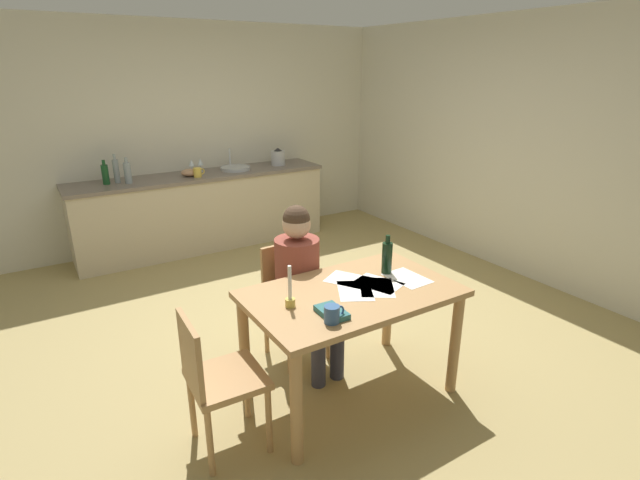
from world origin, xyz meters
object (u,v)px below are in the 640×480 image
object	(u,v)px
wine_glass_near_sink	(200,162)
wine_glass_by_kettle	(191,163)
chair_at_table	(292,296)
bottle_wine_red	(128,172)
bottle_oil	(105,174)
teacup_on_counter	(198,172)
book_magazine	(332,312)
wine_bottle_on_table	(387,257)
mixing_bowl	(189,173)
coffee_mug	(332,314)
sink_unit	(235,168)
chair_side_empty	(216,377)
dining_table	(352,307)
person_seated	(302,278)
stovetop_kettle	(278,157)
candlestick	(290,295)
bottle_vinegar	(116,171)

from	to	relation	value
wine_glass_near_sink	wine_glass_by_kettle	distance (m)	0.11
chair_at_table	bottle_wine_red	bearing A→B (deg)	102.88
bottle_oil	teacup_on_counter	distance (m)	0.97
chair_at_table	book_magazine	world-z (taller)	chair_at_table
wine_bottle_on_table	wine_glass_near_sink	bearing A→B (deg)	92.68
bottle_oil	mixing_bowl	distance (m)	0.89
teacup_on_counter	bottle_wine_red	bearing A→B (deg)	173.50
bottle_oil	chair_at_table	bearing A→B (deg)	-73.18
bottle_oil	bottle_wine_red	world-z (taller)	bottle_wine_red
coffee_mug	sink_unit	size ratio (longest dim) A/B	0.35
bottle_oil	wine_glass_by_kettle	bearing A→B (deg)	7.98
sink_unit	teacup_on_counter	xyz separation A→B (m)	(-0.52, -0.15, 0.03)
chair_side_empty	sink_unit	world-z (taller)	sink_unit
dining_table	chair_at_table	bearing A→B (deg)	97.08
wine_glass_by_kettle	dining_table	bearing A→B (deg)	-91.66
wine_glass_near_sink	book_magazine	bearing A→B (deg)	-97.65
person_seated	wine_glass_near_sink	distance (m)	2.97
bottle_wine_red	stovetop_kettle	distance (m)	1.85
chair_at_table	candlestick	size ratio (longest dim) A/B	3.30
coffee_mug	mixing_bowl	xyz separation A→B (m)	(0.32, 3.49, 0.13)
wine_bottle_on_table	mixing_bowl	world-z (taller)	wine_bottle_on_table
bottle_oil	stovetop_kettle	xyz separation A→B (m)	(2.06, -0.01, -0.01)
person_seated	chair_side_empty	world-z (taller)	person_seated
wine_bottle_on_table	teacup_on_counter	size ratio (longest dim) A/B	2.06
candlestick	teacup_on_counter	bearing A→B (deg)	80.85
candlestick	stovetop_kettle	distance (m)	3.64
candlestick	book_magazine	xyz separation A→B (m)	(0.15, -0.21, -0.05)
bottle_oil	stovetop_kettle	bearing A→B (deg)	-0.35
bottle_vinegar	stovetop_kettle	bearing A→B (deg)	-0.77
stovetop_kettle	wine_glass_near_sink	world-z (taller)	stovetop_kettle
mixing_bowl	wine_glass_by_kettle	distance (m)	0.24
sink_unit	wine_glass_by_kettle	xyz separation A→B (m)	(-0.49, 0.15, 0.09)
bottle_vinegar	wine_glass_by_kettle	size ratio (longest dim) A/B	2.02
dining_table	chair_side_empty	bearing A→B (deg)	-178.94
bottle_vinegar	bottle_wine_red	size ratio (longest dim) A/B	1.11
sink_unit	bottle_wine_red	world-z (taller)	bottle_wine_red
wine_glass_near_sink	bottle_wine_red	bearing A→B (deg)	-166.17
bottle_oil	mixing_bowl	size ratio (longest dim) A/B	1.43
person_seated	chair_side_empty	size ratio (longest dim) A/B	1.39
chair_at_table	teacup_on_counter	xyz separation A→B (m)	(0.15, 2.49, 0.48)
sink_unit	stovetop_kettle	size ratio (longest dim) A/B	1.64
book_magazine	wine_bottle_on_table	world-z (taller)	wine_bottle_on_table
wine_glass_near_sink	stovetop_kettle	bearing A→B (deg)	-8.78
bottle_wine_red	teacup_on_counter	world-z (taller)	bottle_wine_red
bottle_vinegar	sink_unit	bearing A→B (deg)	-0.93
teacup_on_counter	dining_table	bearing A→B (deg)	-91.30
bottle_wine_red	teacup_on_counter	bearing A→B (deg)	-6.50
dining_table	chair_at_table	xyz separation A→B (m)	(-0.08, 0.65, -0.17)
chair_at_table	candlestick	world-z (taller)	candlestick
book_magazine	bottle_wine_red	distance (m)	3.44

